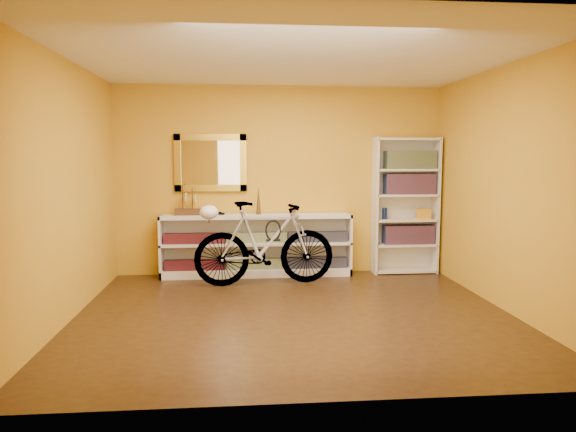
{
  "coord_description": "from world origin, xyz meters",
  "views": [
    {
      "loc": [
        -0.53,
        -5.32,
        1.63
      ],
      "look_at": [
        0.0,
        0.7,
        0.95
      ],
      "focal_mm": 32.85,
      "sensor_mm": 36.0,
      "label": 1
    }
  ],
  "objects": [
    {
      "name": "u_lock",
      "position": [
        -0.14,
        1.31,
        0.7
      ],
      "size": [
        0.2,
        0.02,
        0.2
      ],
      "primitive_type": "torus",
      "rotation": [
        1.57,
        0.0,
        0.0
      ],
      "color": "black",
      "rests_on": "bicycle"
    },
    {
      "name": "travel_mug",
      "position": [
        1.45,
        1.82,
        0.85
      ],
      "size": [
        0.07,
        0.07,
        0.16
      ],
      "primitive_type": "cylinder",
      "color": "#162B9C",
      "rests_on": "bookcase"
    },
    {
      "name": "back_wall",
      "position": [
        0.0,
        2.0,
        1.3
      ],
      "size": [
        4.5,
        0.01,
        2.6
      ],
      "primitive_type": "cube",
      "color": "#C38E1D",
      "rests_on": "ground"
    },
    {
      "name": "cd_row_upper",
      "position": [
        -0.33,
        1.79,
        0.54
      ],
      "size": [
        2.5,
        0.13,
        0.14
      ],
      "primitive_type": "cube",
      "color": "navy",
      "rests_on": "console_unit"
    },
    {
      "name": "red_tin",
      "position": [
        1.55,
        1.87,
        1.56
      ],
      "size": [
        0.17,
        0.17,
        0.19
      ],
      "primitive_type": "cube",
      "rotation": [
        0.0,
        0.0,
        0.15
      ],
      "color": "maroon",
      "rests_on": "bookcase"
    },
    {
      "name": "console_unit",
      "position": [
        -0.33,
        1.81,
        0.42
      ],
      "size": [
        2.6,
        0.35,
        0.85
      ],
      "primitive_type": null,
      "color": "silver",
      "rests_on": "floor"
    },
    {
      "name": "decorative_orb",
      "position": [
        0.16,
        1.81,
        0.9
      ],
      "size": [
        0.1,
        0.1,
        0.1
      ],
      "primitive_type": "sphere",
      "color": "brown",
      "rests_on": "console_unit"
    },
    {
      "name": "right_wall",
      "position": [
        2.25,
        0.0,
        1.3
      ],
      "size": [
        0.01,
        4.0,
        2.6
      ],
      "primitive_type": "cube",
      "color": "#C38E1D",
      "rests_on": "ground"
    },
    {
      "name": "left_wall",
      "position": [
        -2.25,
        0.0,
        1.3
      ],
      "size": [
        0.01,
        4.0,
        2.6
      ],
      "primitive_type": "cube",
      "color": "#C38E1D",
      "rests_on": "ground"
    },
    {
      "name": "book_row_a",
      "position": [
        1.8,
        1.84,
        0.55
      ],
      "size": [
        0.7,
        0.22,
        0.26
      ],
      "primitive_type": "cube",
      "color": "maroon",
      "rests_on": "bookcase"
    },
    {
      "name": "cd_row_lower",
      "position": [
        -0.33,
        1.79,
        0.17
      ],
      "size": [
        2.5,
        0.13,
        0.14
      ],
      "primitive_type": "cube",
      "color": "black",
      "rests_on": "console_unit"
    },
    {
      "name": "book_row_b",
      "position": [
        1.8,
        1.84,
        1.25
      ],
      "size": [
        0.7,
        0.22,
        0.28
      ],
      "primitive_type": "cube",
      "color": "maroon",
      "rests_on": "bookcase"
    },
    {
      "name": "helmet",
      "position": [
        -0.94,
        1.22,
        0.95
      ],
      "size": [
        0.23,
        0.22,
        0.18
      ],
      "primitive_type": "ellipsoid",
      "color": "white",
      "rests_on": "bicycle"
    },
    {
      "name": "bookcase",
      "position": [
        1.75,
        1.84,
        0.95
      ],
      "size": [
        0.9,
        0.3,
        1.9
      ],
      "primitive_type": null,
      "color": "silver",
      "rests_on": "floor"
    },
    {
      "name": "wall_socket",
      "position": [
        0.9,
        1.99,
        0.25
      ],
      "size": [
        0.09,
        0.02,
        0.09
      ],
      "primitive_type": "cube",
      "color": "silver",
      "rests_on": "back_wall"
    },
    {
      "name": "book_row_c",
      "position": [
        1.8,
        1.84,
        1.59
      ],
      "size": [
        0.7,
        0.22,
        0.25
      ],
      "primitive_type": "cube",
      "color": "navy",
      "rests_on": "bookcase"
    },
    {
      "name": "gilt_mirror",
      "position": [
        -0.95,
        1.97,
        1.55
      ],
      "size": [
        0.98,
        0.06,
        0.78
      ],
      "primitive_type": "cube",
      "color": "olive",
      "rests_on": "back_wall"
    },
    {
      "name": "ceiling",
      "position": [
        0.0,
        0.0,
        2.6
      ],
      "size": [
        4.5,
        4.0,
        0.01
      ],
      "primitive_type": "cube",
      "color": "silver",
      "rests_on": "ground"
    },
    {
      "name": "yellow_bag",
      "position": [
        2.0,
        1.8,
        0.84
      ],
      "size": [
        0.19,
        0.13,
        0.14
      ],
      "primitive_type": "cube",
      "rotation": [
        0.0,
        0.0,
        0.03
      ],
      "color": "gold",
      "rests_on": "bookcase"
    },
    {
      "name": "floor",
      "position": [
        0.0,
        0.0,
        -0.01
      ],
      "size": [
        4.5,
        4.0,
        0.01
      ],
      "primitive_type": "cube",
      "color": "black",
      "rests_on": "ground"
    },
    {
      "name": "bronze_ornament",
      "position": [
        -0.3,
        1.81,
        1.04
      ],
      "size": [
        0.07,
        0.07,
        0.39
      ],
      "primitive_type": "cone",
      "color": "brown",
      "rests_on": "console_unit"
    },
    {
      "name": "bicycle",
      "position": [
        -0.24,
        1.3,
        0.54
      ],
      "size": [
        0.66,
        1.87,
        1.08
      ],
      "primitive_type": "imported",
      "rotation": [
        0.0,
        0.0,
        1.67
      ],
      "color": "silver",
      "rests_on": "floor"
    },
    {
      "name": "model_ship",
      "position": [
        -1.26,
        1.81,
        1.05
      ],
      "size": [
        0.34,
        0.13,
        0.41
      ],
      "primitive_type": null,
      "rotation": [
        0.0,
        0.0,
        0.0
      ],
      "color": "#3D2511",
      "rests_on": "console_unit"
    },
    {
      "name": "toy_car",
      "position": [
        -0.83,
        1.81,
        0.85
      ],
      "size": [
        0.0,
        0.0,
        0.0
      ],
      "primitive_type": "imported",
      "rotation": [
        0.0,
        0.0,
        1.58
      ],
      "color": "black",
      "rests_on": "console_unit"
    }
  ]
}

